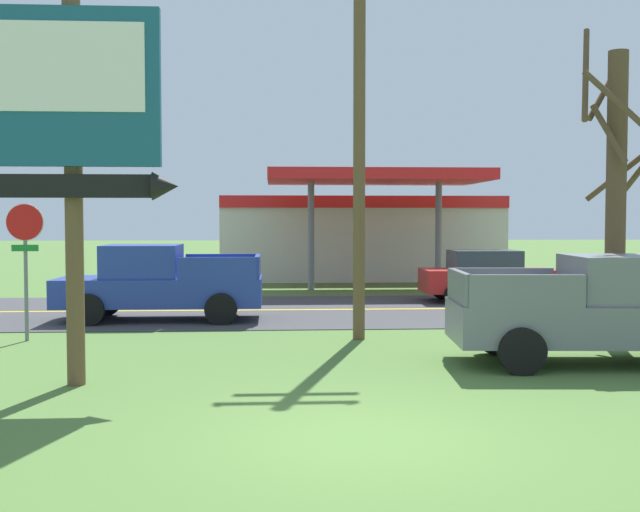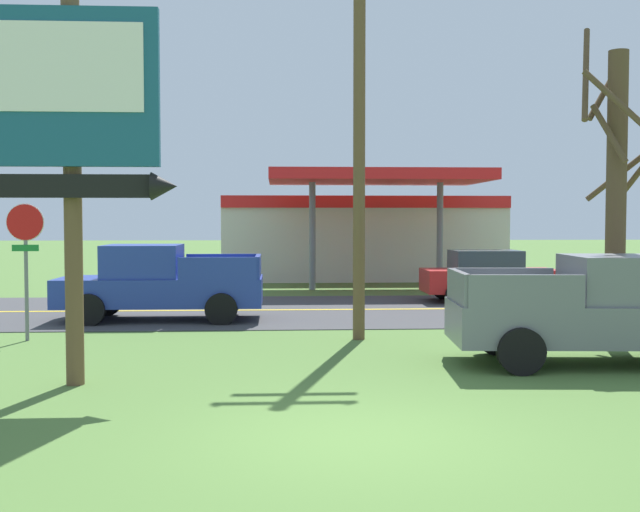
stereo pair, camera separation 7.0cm
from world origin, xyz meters
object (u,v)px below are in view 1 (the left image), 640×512
Objects in this scene: gas_station at (358,235)px; car_red_mid_lane at (487,276)px; utility_pole at (359,113)px; pickup_grey_parked_on_lawn at (602,311)px; stop_sign at (25,247)px; motel_sign at (74,123)px; pickup_blue_on_road at (158,283)px; bare_tree at (617,188)px.

gas_station is 2.86× the size of car_red_mid_lane.
car_red_mid_lane is at bearing 56.38° from utility_pole.
car_red_mid_lane is at bearing 85.24° from pickup_grey_parked_on_lawn.
car_red_mid_lane is (2.97, -10.30, -1.11)m from gas_station.
stop_sign is 14.11m from car_red_mid_lane.
pickup_grey_parked_on_lawn is (8.94, 1.35, -3.12)m from motel_sign.
pickup_blue_on_road is (-4.83, 3.40, -3.93)m from utility_pole.
pickup_blue_on_road is at bearing -115.35° from gas_station.
motel_sign reaches higher than gas_station.
motel_sign is 1.15× the size of pickup_grey_parked_on_lawn.
gas_station is (6.85, 22.18, -2.14)m from motel_sign.
bare_tree is at bearing -80.56° from gas_station.
stop_sign reaches higher than pickup_blue_on_road.
stop_sign reaches higher than car_red_mid_lane.
pickup_grey_parked_on_lawn and pickup_blue_on_road have the same top height.
bare_tree reaches higher than gas_station.
utility_pole is (7.15, -0.18, 2.87)m from stop_sign.
pickup_blue_on_road is at bearing 143.63° from pickup_grey_parked_on_lawn.
gas_station is at bearing 62.56° from stop_sign.
pickup_grey_parked_on_lawn is (-1.06, -1.82, -2.28)m from bare_tree.
utility_pole reaches higher than stop_sign.
motel_sign is 9.57m from pickup_grey_parked_on_lawn.
utility_pole is at bearing 165.55° from bare_tree.
motel_sign is 8.48m from pickup_blue_on_road.
bare_tree is 11.23m from pickup_blue_on_road.
utility_pole is 7.09m from pickup_blue_on_road.
stop_sign is 0.57× the size of pickup_blue_on_road.
car_red_mid_lane is at bearing -73.89° from gas_station.
bare_tree is at bearing -6.98° from stop_sign.
bare_tree is 0.55× the size of gas_station.
gas_station is at bearing 95.75° from pickup_grey_parked_on_lawn.
gas_station is 15.85m from pickup_blue_on_road.
motel_sign is at bearing -162.41° from bare_tree.
bare_tree is at bearing -25.39° from pickup_blue_on_road.
car_red_mid_lane is at bearing 22.31° from pickup_blue_on_road.
motel_sign reaches higher than pickup_grey_parked_on_lawn.
gas_station is 2.31× the size of pickup_blue_on_road.
utility_pole is 18.05m from gas_station.
pickup_grey_parked_on_lawn is at bearing -120.30° from bare_tree.
stop_sign is at bearing 115.69° from motel_sign.
stop_sign is 19.73m from gas_station.
bare_tree reaches higher than pickup_blue_on_road.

